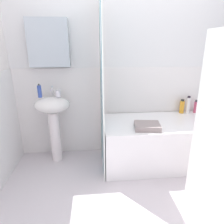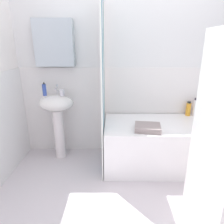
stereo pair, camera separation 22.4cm
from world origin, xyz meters
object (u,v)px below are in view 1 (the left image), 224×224
(lotion_bottle, at_px, (196,107))
(conditioner_bottle, at_px, (182,107))
(sink, at_px, (53,115))
(body_wash_bottle, at_px, (188,105))
(soap_dispenser, at_px, (40,91))
(bathtub, at_px, (158,142))
(toothbrush_cup, at_px, (58,94))
(towel_folded, at_px, (147,126))

(lotion_bottle, distance_m, conditioner_bottle, 0.20)
(sink, xyz_separation_m, body_wash_bottle, (1.83, 0.12, 0.04))
(sink, relative_size, conditioner_bottle, 4.43)
(sink, distance_m, soap_dispenser, 0.34)
(bathtub, relative_size, body_wash_bottle, 5.84)
(lotion_bottle, bearing_deg, soap_dispenser, -176.73)
(toothbrush_cup, relative_size, bathtub, 0.06)
(sink, bearing_deg, towel_folded, -18.70)
(toothbrush_cup, bearing_deg, lotion_bottle, 3.71)
(lotion_bottle, bearing_deg, toothbrush_cup, -176.29)
(bathtub, bearing_deg, towel_folded, -137.98)
(conditioner_bottle, height_order, towel_folded, conditioner_bottle)
(bathtub, height_order, lotion_bottle, lotion_bottle)
(sink, height_order, towel_folded, sink)
(soap_dispenser, distance_m, lotion_bottle, 2.11)
(lotion_bottle, bearing_deg, conditioner_bottle, 178.42)
(toothbrush_cup, bearing_deg, conditioner_bottle, 4.35)
(conditioner_bottle, bearing_deg, sink, -176.01)
(toothbrush_cup, xyz_separation_m, body_wash_bottle, (1.75, 0.12, -0.23))
(bathtub, height_order, conditioner_bottle, conditioner_bottle)
(conditioner_bottle, bearing_deg, towel_folded, -141.64)
(sink, distance_m, lotion_bottle, 1.95)
(bathtub, bearing_deg, conditioner_bottle, 36.20)
(soap_dispenser, relative_size, body_wash_bottle, 0.69)
(toothbrush_cup, xyz_separation_m, bathtub, (1.25, -0.17, -0.63))
(body_wash_bottle, bearing_deg, towel_folded, -145.40)
(lotion_bottle, relative_size, towel_folded, 0.64)
(body_wash_bottle, height_order, conditioner_bottle, body_wash_bottle)
(sink, xyz_separation_m, toothbrush_cup, (0.09, -0.00, 0.27))
(sink, distance_m, bathtub, 1.40)
(sink, bearing_deg, toothbrush_cup, -3.01)
(bathtub, xyz_separation_m, lotion_bottle, (0.61, 0.29, 0.37))
(sink, relative_size, soap_dispenser, 5.16)
(soap_dispenser, height_order, toothbrush_cup, soap_dispenser)
(sink, xyz_separation_m, lotion_bottle, (1.95, 0.12, 0.01))
(bathtub, distance_m, towel_folded, 0.43)
(toothbrush_cup, relative_size, body_wash_bottle, 0.33)
(soap_dispenser, xyz_separation_m, towel_folded, (1.25, -0.38, -0.35))
(lotion_bottle, xyz_separation_m, towel_folded, (-0.83, -0.49, -0.06))
(body_wash_bottle, distance_m, conditioner_bottle, 0.09)
(toothbrush_cup, bearing_deg, towel_folded, -19.90)
(soap_dispenser, height_order, body_wash_bottle, soap_dispenser)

